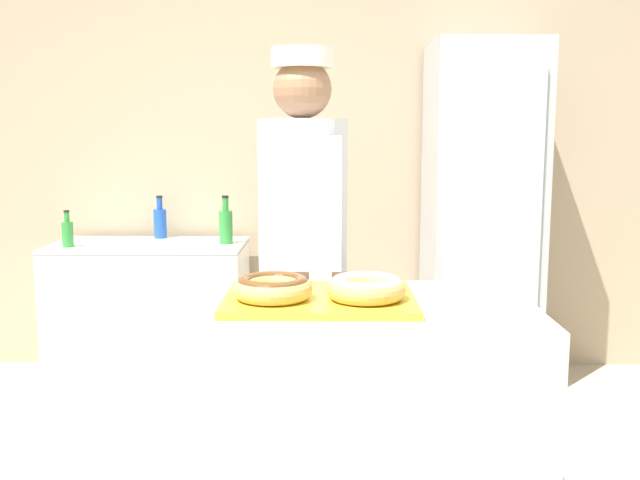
% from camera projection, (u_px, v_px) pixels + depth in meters
% --- Properties ---
extents(wall_back, '(8.00, 0.06, 2.70)m').
position_uv_depth(wall_back, '(324.00, 143.00, 4.22)').
color(wall_back, tan).
rests_on(wall_back, ground_plane).
extents(display_counter, '(1.31, 0.68, 0.89)m').
position_uv_depth(display_counter, '(320.00, 440.00, 2.25)').
color(display_counter, beige).
rests_on(display_counter, ground_plane).
extents(serving_tray, '(0.58, 0.44, 0.02)m').
position_uv_depth(serving_tray, '(320.00, 299.00, 2.18)').
color(serving_tray, yellow).
rests_on(serving_tray, display_counter).
extents(donut_chocolate_glaze, '(0.24, 0.24, 0.07)m').
position_uv_depth(donut_chocolate_glaze, '(273.00, 287.00, 2.12)').
color(donut_chocolate_glaze, tan).
rests_on(donut_chocolate_glaze, serving_tray).
extents(donut_light_glaze, '(0.24, 0.24, 0.07)m').
position_uv_depth(donut_light_glaze, '(366.00, 287.00, 2.12)').
color(donut_light_glaze, tan).
rests_on(donut_light_glaze, serving_tray).
extents(brownie_back_left, '(0.08, 0.08, 0.03)m').
position_uv_depth(brownie_back_left, '(297.00, 279.00, 2.35)').
color(brownie_back_left, '#382111').
rests_on(brownie_back_left, serving_tray).
extents(brownie_back_right, '(0.08, 0.08, 0.03)m').
position_uv_depth(brownie_back_right, '(344.00, 279.00, 2.34)').
color(brownie_back_right, '#382111').
rests_on(brownie_back_right, serving_tray).
extents(baker_person, '(0.35, 0.35, 1.72)m').
position_uv_depth(baker_person, '(303.00, 257.00, 2.82)').
color(baker_person, '#4C4C51').
rests_on(baker_person, ground_plane).
extents(beverage_fridge, '(0.58, 0.63, 1.88)m').
position_uv_depth(beverage_fridge, '(481.00, 219.00, 3.91)').
color(beverage_fridge, '#ADB2B7').
rests_on(beverage_fridge, ground_plane).
extents(chest_freezer, '(1.06, 0.56, 0.80)m').
position_uv_depth(chest_freezer, '(151.00, 313.00, 4.01)').
color(chest_freezer, white).
rests_on(chest_freezer, ground_plane).
extents(bottle_blue, '(0.07, 0.07, 0.25)m').
position_uv_depth(bottle_blue, '(160.00, 222.00, 4.14)').
color(bottle_blue, '#1E4CB2').
rests_on(bottle_blue, chest_freezer).
extents(bottle_green, '(0.06, 0.06, 0.20)m').
position_uv_depth(bottle_green, '(68.00, 233.00, 3.82)').
color(bottle_green, '#2D8C38').
rests_on(bottle_green, chest_freezer).
extents(bottle_green_b, '(0.08, 0.08, 0.27)m').
position_uv_depth(bottle_green_b, '(226.00, 225.00, 3.93)').
color(bottle_green_b, '#2D8C38').
rests_on(bottle_green_b, chest_freezer).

